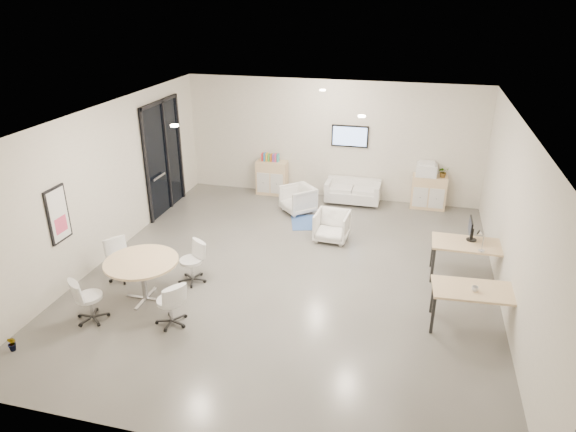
{
  "coord_description": "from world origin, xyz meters",
  "views": [
    {
      "loc": [
        2.19,
        -8.85,
        5.26
      ],
      "look_at": [
        -0.16,
        0.4,
        1.08
      ],
      "focal_mm": 32.0,
      "sensor_mm": 36.0,
      "label": 1
    }
  ],
  "objects_px": {
    "armchair_left": "(298,198)",
    "desk_rear": "(471,247)",
    "sideboard_right": "(429,192)",
    "loveseat": "(353,192)",
    "armchair_right": "(332,225)",
    "round_table": "(142,265)",
    "sideboard_left": "(272,178)",
    "desk_front": "(477,293)"
  },
  "relations": [
    {
      "from": "armchair_left",
      "to": "desk_front",
      "type": "bearing_deg",
      "value": 0.42
    },
    {
      "from": "desk_front",
      "to": "armchair_right",
      "type": "bearing_deg",
      "value": 132.68
    },
    {
      "from": "desk_front",
      "to": "round_table",
      "type": "bearing_deg",
      "value": -178.2
    },
    {
      "from": "desk_front",
      "to": "sideboard_left",
      "type": "bearing_deg",
      "value": 129.91
    },
    {
      "from": "sideboard_left",
      "to": "armchair_left",
      "type": "height_order",
      "value": "sideboard_left"
    },
    {
      "from": "armchair_right",
      "to": "desk_rear",
      "type": "bearing_deg",
      "value": -16.39
    },
    {
      "from": "sideboard_left",
      "to": "desk_front",
      "type": "xyz_separation_m",
      "value": [
        5.04,
        -5.29,
        0.21
      ]
    },
    {
      "from": "sideboard_right",
      "to": "round_table",
      "type": "height_order",
      "value": "sideboard_right"
    },
    {
      "from": "sideboard_right",
      "to": "loveseat",
      "type": "xyz_separation_m",
      "value": [
        -1.97,
        -0.12,
        -0.15
      ]
    },
    {
      "from": "armchair_left",
      "to": "armchair_right",
      "type": "xyz_separation_m",
      "value": [
        1.13,
        -1.42,
        -0.0
      ]
    },
    {
      "from": "desk_rear",
      "to": "round_table",
      "type": "distance_m",
      "value": 6.28
    },
    {
      "from": "armchair_right",
      "to": "desk_front",
      "type": "height_order",
      "value": "desk_front"
    },
    {
      "from": "armchair_left",
      "to": "round_table",
      "type": "bearing_deg",
      "value": -64.28
    },
    {
      "from": "sideboard_left",
      "to": "desk_front",
      "type": "relative_size",
      "value": 0.64
    },
    {
      "from": "loveseat",
      "to": "armchair_left",
      "type": "height_order",
      "value": "armchair_left"
    },
    {
      "from": "armchair_left",
      "to": "sideboard_left",
      "type": "bearing_deg",
      "value": 178.75
    },
    {
      "from": "sideboard_left",
      "to": "loveseat",
      "type": "distance_m",
      "value": 2.32
    },
    {
      "from": "sideboard_left",
      "to": "armchair_right",
      "type": "height_order",
      "value": "sideboard_left"
    },
    {
      "from": "sideboard_left",
      "to": "loveseat",
      "type": "relative_size",
      "value": 0.66
    },
    {
      "from": "sideboard_right",
      "to": "desk_rear",
      "type": "bearing_deg",
      "value": -77.62
    },
    {
      "from": "armchair_right",
      "to": "round_table",
      "type": "distance_m",
      "value": 4.45
    },
    {
      "from": "sideboard_right",
      "to": "desk_rear",
      "type": "xyz_separation_m",
      "value": [
        0.79,
        -3.59,
        0.26
      ]
    },
    {
      "from": "loveseat",
      "to": "armchair_left",
      "type": "relative_size",
      "value": 1.89
    },
    {
      "from": "armchair_right",
      "to": "desk_rear",
      "type": "distance_m",
      "value": 3.12
    },
    {
      "from": "loveseat",
      "to": "armchair_right",
      "type": "xyz_separation_m",
      "value": [
        -0.16,
        -2.41,
        0.08
      ]
    },
    {
      "from": "sideboard_left",
      "to": "desk_rear",
      "type": "relative_size",
      "value": 0.64
    },
    {
      "from": "armchair_right",
      "to": "desk_rear",
      "type": "xyz_separation_m",
      "value": [
        2.92,
        -1.06,
        0.32
      ]
    },
    {
      "from": "loveseat",
      "to": "armchair_right",
      "type": "height_order",
      "value": "armchair_right"
    },
    {
      "from": "sideboard_left",
      "to": "round_table",
      "type": "xyz_separation_m",
      "value": [
        -0.79,
        -5.86,
        0.26
      ]
    },
    {
      "from": "loveseat",
      "to": "sideboard_left",
      "type": "bearing_deg",
      "value": 177.14
    },
    {
      "from": "armchair_right",
      "to": "round_table",
      "type": "bearing_deg",
      "value": -127.84
    },
    {
      "from": "sideboard_left",
      "to": "sideboard_right",
      "type": "height_order",
      "value": "sideboard_left"
    },
    {
      "from": "desk_rear",
      "to": "loveseat",
      "type": "bearing_deg",
      "value": 128.54
    },
    {
      "from": "armchair_left",
      "to": "desk_rear",
      "type": "xyz_separation_m",
      "value": [
        4.05,
        -2.48,
        0.32
      ]
    },
    {
      "from": "desk_rear",
      "to": "desk_front",
      "type": "distance_m",
      "value": 1.71
    },
    {
      "from": "desk_rear",
      "to": "armchair_right",
      "type": "bearing_deg",
      "value": 160.11
    },
    {
      "from": "loveseat",
      "to": "desk_front",
      "type": "relative_size",
      "value": 0.96
    },
    {
      "from": "desk_rear",
      "to": "sideboard_left",
      "type": "bearing_deg",
      "value": 144.71
    },
    {
      "from": "sideboard_left",
      "to": "armchair_left",
      "type": "xyz_separation_m",
      "value": [
        1.01,
        -1.11,
        -0.09
      ]
    },
    {
      "from": "sideboard_right",
      "to": "armchair_left",
      "type": "distance_m",
      "value": 3.45
    },
    {
      "from": "sideboard_left",
      "to": "loveseat",
      "type": "bearing_deg",
      "value": -2.99
    },
    {
      "from": "sideboard_left",
      "to": "desk_rear",
      "type": "xyz_separation_m",
      "value": [
        5.07,
        -3.59,
        0.22
      ]
    }
  ]
}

